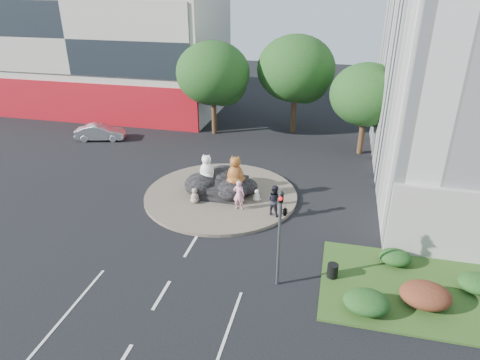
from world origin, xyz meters
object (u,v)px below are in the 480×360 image
object	(u,v)px
kitten_white	(257,195)
litter_bin	(333,271)
pedestrian_dark	(274,200)
cat_tabby	(235,170)
parked_car	(100,132)
cat_white	(207,167)
pedestrian_pink	(239,195)
kitten_calico	(195,195)

from	to	relation	value
kitten_white	litter_bin	world-z (taller)	kitten_white
pedestrian_dark	litter_bin	world-z (taller)	pedestrian_dark
cat_tabby	kitten_white	xyz separation A→B (m)	(1.43, -0.17, -1.49)
kitten_white	parked_car	xyz separation A→B (m)	(-15.78, 8.38, 0.09)
cat_tabby	kitten_white	size ratio (longest dim) A/B	2.46
litter_bin	cat_tabby	bearing A→B (deg)	133.69
litter_bin	cat_white	bearing A→B (deg)	140.19
cat_white	kitten_white	xyz separation A→B (m)	(3.41, -0.45, -1.39)
cat_tabby	litter_bin	world-z (taller)	cat_tabby
pedestrian_dark	parked_car	xyz separation A→B (m)	(-17.11, 9.87, -0.47)
pedestrian_pink	litter_bin	xyz separation A→B (m)	(5.86, -5.26, -0.69)
cat_white	pedestrian_dark	distance (m)	5.19
kitten_calico	parked_car	world-z (taller)	parked_car
cat_tabby	kitten_calico	distance (m)	3.00
litter_bin	parked_car	bearing A→B (deg)	144.28
kitten_white	litter_bin	xyz separation A→B (m)	(5.01, -6.57, -0.14)
kitten_white	pedestrian_dark	world-z (taller)	pedestrian_dark
cat_tabby	pedestrian_pink	bearing A→B (deg)	-68.18
pedestrian_pink	pedestrian_dark	world-z (taller)	pedestrian_dark
cat_white	kitten_white	world-z (taller)	cat_white
parked_car	pedestrian_pink	bearing A→B (deg)	-137.51
cat_white	pedestrian_dark	world-z (taller)	cat_white
pedestrian_pink	pedestrian_dark	distance (m)	2.19
pedestrian_dark	litter_bin	xyz separation A→B (m)	(3.68, -5.09, -0.70)
kitten_calico	pedestrian_dark	distance (m)	5.13
cat_tabby	parked_car	distance (m)	16.59
cat_white	pedestrian_dark	size ratio (longest dim) A/B	0.92
kitten_calico	litter_bin	world-z (taller)	kitten_calico
kitten_calico	pedestrian_dark	size ratio (longest dim) A/B	0.52
pedestrian_pink	parked_car	xyz separation A→B (m)	(-14.93, 9.69, -0.47)
kitten_white	pedestrian_pink	world-z (taller)	pedestrian_pink
kitten_calico	kitten_white	size ratio (longest dim) A/B	1.25
pedestrian_dark	parked_car	distance (m)	19.76
pedestrian_pink	parked_car	bearing A→B (deg)	-28.68
pedestrian_dark	pedestrian_pink	bearing A→B (deg)	16.31
cat_tabby	pedestrian_pink	xyz separation A→B (m)	(0.58, -1.49, -0.93)
pedestrian_dark	litter_bin	size ratio (longest dim) A/B	2.79
pedestrian_pink	litter_bin	distance (m)	7.91
parked_car	litter_bin	world-z (taller)	parked_car
kitten_calico	kitten_white	bearing A→B (deg)	19.45
pedestrian_dark	litter_bin	bearing A→B (deg)	146.85
kitten_calico	parked_car	size ratio (longest dim) A/B	0.24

